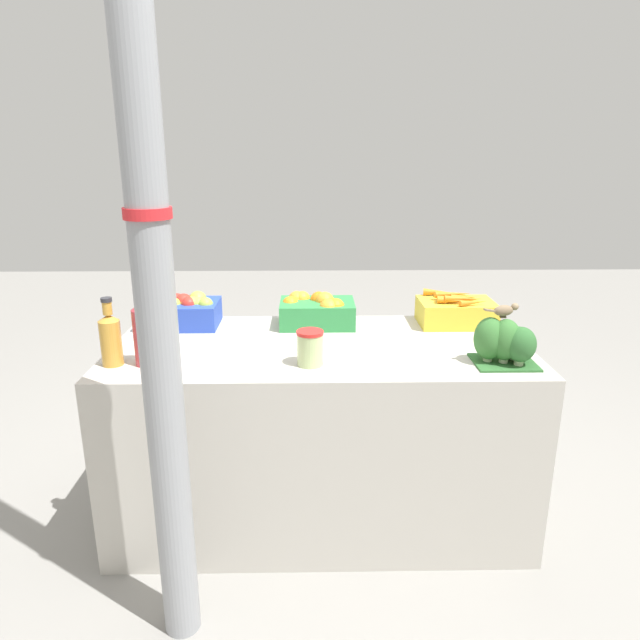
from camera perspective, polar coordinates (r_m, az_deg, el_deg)
ground_plane at (r=2.63m, az=0.00°, el=-18.32°), size 10.00×10.00×0.00m
market_table at (r=2.43m, az=0.00°, el=-10.95°), size 1.64×0.78×0.76m
support_pole at (r=1.59m, az=-16.72°, el=8.51°), size 0.13×0.13×2.60m
apple_crate at (r=2.56m, az=-13.53°, el=0.91°), size 0.32×0.22×0.15m
orange_crate at (r=2.50m, az=-0.30°, el=1.03°), size 0.32×0.22×0.15m
carrot_crate at (r=2.58m, az=13.44°, el=0.91°), size 0.32×0.23×0.15m
broccoli_pile at (r=2.15m, az=18.21°, el=-2.13°), size 0.22×0.18×0.17m
juice_bottle_amber at (r=2.16m, az=-20.21°, el=-1.67°), size 0.07×0.07×0.25m
juice_bottle_ruby at (r=2.12m, az=-17.20°, el=-1.10°), size 0.08×0.08×0.30m
pickle_jar at (r=2.04m, az=-1.00°, el=-2.80°), size 0.10×0.10×0.13m
sparrow_bird at (r=2.12m, az=18.00°, el=0.95°), size 0.14×0.05×0.05m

